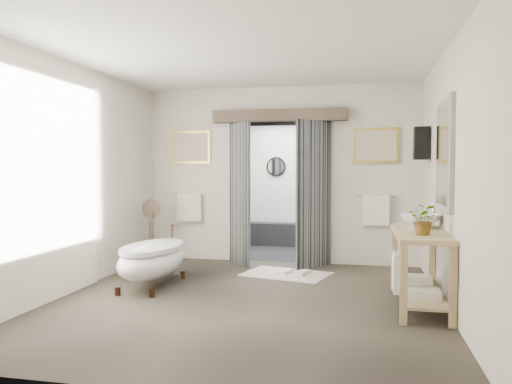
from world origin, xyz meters
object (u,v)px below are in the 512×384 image
at_px(rug, 286,274).
at_px(basin, 421,221).
at_px(clawfoot_tub, 153,259).
at_px(vanity, 418,262).

relative_size(rug, basin, 2.50).
distance_m(rug, basin, 2.23).
distance_m(clawfoot_tub, vanity, 3.32).
bearing_deg(clawfoot_tub, rug, 34.08).
bearing_deg(clawfoot_tub, basin, 1.21).
relative_size(clawfoot_tub, rug, 1.27).
xyz_separation_m(vanity, rug, (-1.69, 1.37, -0.50)).
bearing_deg(basin, rug, 133.89).
height_order(clawfoot_tub, basin, basin).
distance_m(vanity, rug, 2.23).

